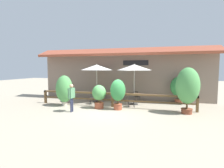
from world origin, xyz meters
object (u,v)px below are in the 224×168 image
at_px(dining_table_middle, 134,96).
at_px(chair_near_wallside, 101,94).
at_px(chair_near_streetside, 93,97).
at_px(potted_plant_small_flowering, 179,87).
at_px(chair_middle_wallside, 136,96).
at_px(patio_umbrella_middle, 134,67).
at_px(chair_middle_streetside, 131,100).
at_px(potted_plant_broad_leaf, 188,87).
at_px(dining_table_near, 97,94).
at_px(patio_umbrella_near, 97,67).
at_px(pedestrian, 71,94).
at_px(potted_plant_corner_fern, 99,95).
at_px(potted_plant_tall_tropical, 118,92).
at_px(potted_plant_entrance_palm, 64,89).

bearing_deg(dining_table_middle, chair_near_wallside, 160.53).
bearing_deg(chair_near_streetside, potted_plant_small_flowering, 4.25).
bearing_deg(chair_near_wallside, chair_middle_wallside, 178.35).
height_order(patio_umbrella_middle, chair_middle_streetside, patio_umbrella_middle).
distance_m(chair_near_streetside, chair_near_wallside, 1.69).
relative_size(potted_plant_broad_leaf, potted_plant_small_flowering, 1.33).
bearing_deg(dining_table_near, patio_umbrella_near, 0.00).
bearing_deg(potted_plant_broad_leaf, pedestrian, -167.90).
relative_size(dining_table_middle, pedestrian, 0.66).
bearing_deg(potted_plant_corner_fern, dining_table_near, 114.07).
bearing_deg(chair_near_wallside, potted_plant_tall_tropical, 128.62).
relative_size(chair_middle_wallside, potted_plant_entrance_palm, 0.41).
bearing_deg(pedestrian, patio_umbrella_near, 178.88).
relative_size(patio_umbrella_near, chair_near_wallside, 3.39).
bearing_deg(chair_middle_streetside, potted_plant_corner_fern, -163.51).
bearing_deg(potted_plant_small_flowering, potted_plant_entrance_palm, -158.51).
bearing_deg(chair_near_streetside, chair_near_wallside, 76.81).
distance_m(chair_middle_streetside, potted_plant_broad_leaf, 3.63).
height_order(chair_middle_streetside, potted_plant_broad_leaf, potted_plant_broad_leaf).
bearing_deg(potted_plant_broad_leaf, dining_table_middle, 151.25).
height_order(patio_umbrella_near, pedestrian, patio_umbrella_near).
height_order(chair_near_streetside, potted_plant_tall_tropical, potted_plant_tall_tropical).
relative_size(chair_near_wallside, chair_middle_wallside, 1.00).
bearing_deg(chair_middle_wallside, potted_plant_broad_leaf, 155.27).
distance_m(chair_near_wallside, chair_middle_wallside, 2.93).
height_order(chair_near_streetside, chair_middle_streetside, same).
xyz_separation_m(dining_table_near, dining_table_middle, (2.88, -0.17, 0.00)).
bearing_deg(patio_umbrella_near, patio_umbrella_middle, -3.40).
height_order(potted_plant_entrance_palm, pedestrian, potted_plant_entrance_palm).
distance_m(patio_umbrella_middle, pedestrian, 4.78).
height_order(potted_plant_broad_leaf, potted_plant_entrance_palm, potted_plant_broad_leaf).
distance_m(dining_table_middle, potted_plant_small_flowering, 3.37).
bearing_deg(potted_plant_entrance_palm, chair_middle_wallside, 29.76).
distance_m(chair_middle_wallside, potted_plant_tall_tropical, 2.88).
relative_size(dining_table_middle, potted_plant_tall_tropical, 0.58).
distance_m(patio_umbrella_middle, chair_middle_wallside, 2.31).
relative_size(chair_near_streetside, chair_near_wallside, 1.00).
distance_m(dining_table_near, potted_plant_corner_fern, 2.25).
height_order(potted_plant_entrance_palm, potted_plant_tall_tropical, potted_plant_entrance_palm).
distance_m(patio_umbrella_near, pedestrian, 3.71).
xyz_separation_m(chair_near_wallside, chair_middle_wallside, (2.92, -0.20, 0.00)).
distance_m(chair_near_wallside, potted_plant_entrance_palm, 3.31).
distance_m(chair_middle_streetside, potted_plant_tall_tropical, 1.41).
bearing_deg(chair_near_wallside, patio_umbrella_middle, 162.72).
relative_size(potted_plant_broad_leaf, potted_plant_entrance_palm, 1.25).
relative_size(chair_middle_wallside, potted_plant_broad_leaf, 0.32).
relative_size(patio_umbrella_middle, chair_middle_wallside, 3.39).
height_order(patio_umbrella_middle, potted_plant_corner_fern, patio_umbrella_middle).
bearing_deg(patio_umbrella_middle, potted_plant_corner_fern, -136.51).
relative_size(patio_umbrella_near, potted_plant_broad_leaf, 1.10).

